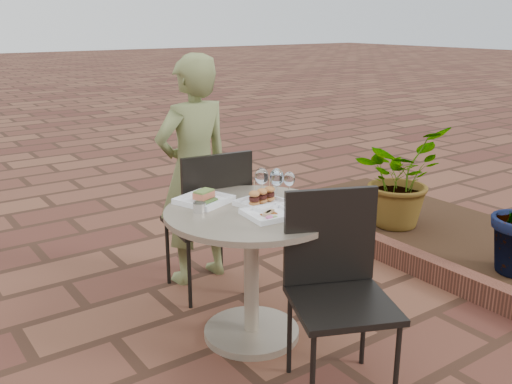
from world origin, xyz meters
TOP-DOWN VIEW (x-y plane):
  - ground at (0.00, 0.00)m, footprint 60.00×60.00m
  - cafe_table at (0.22, 0.00)m, footprint 0.90×0.90m
  - chair_far at (0.29, 0.54)m, footprint 0.49×0.49m
  - chair_near at (0.31, -0.55)m, footprint 0.58×0.58m
  - diner at (0.34, 0.82)m, footprint 0.56×0.39m
  - plate_salmon at (0.08, 0.25)m, footprint 0.32×0.32m
  - plate_sliders at (0.30, 0.03)m, footprint 0.26×0.26m
  - plate_tuna at (0.23, -0.13)m, footprint 0.24×0.24m
  - wine_glass_right at (0.41, 0.04)m, footprint 0.08×0.08m
  - wine_glass_mid at (0.37, 0.12)m, footprint 0.08×0.08m
  - wine_glass_far at (0.50, 0.04)m, footprint 0.06×0.06m
  - steel_ramekin at (-0.02, 0.12)m, footprint 0.07×0.07m
  - cutlery_set at (0.47, -0.13)m, footprint 0.13×0.20m
  - planter_curb at (1.60, 0.30)m, footprint 0.12×3.00m
  - mulch_bed at (2.30, 0.30)m, footprint 1.30×3.00m
  - potted_plant_a at (2.11, 0.66)m, footprint 0.85×0.77m

SIDE VIEW (x-z plane):
  - ground at x=0.00m, z-range 0.00..0.00m
  - mulch_bed at x=2.30m, z-range 0.00..0.06m
  - planter_curb at x=1.60m, z-range 0.00..0.15m
  - potted_plant_a at x=2.11m, z-range 0.06..0.86m
  - cafe_table at x=0.22m, z-range 0.12..0.85m
  - chair_far at x=0.29m, z-range 0.08..1.01m
  - chair_near at x=0.31m, z-range 0.08..1.01m
  - cutlery_set at x=0.47m, z-range 0.73..0.73m
  - diner at x=0.34m, z-range 0.00..1.48m
  - plate_tuna at x=0.23m, z-range 0.73..0.76m
  - plate_salmon at x=0.08m, z-range 0.72..0.78m
  - steel_ramekin at x=-0.02m, z-range 0.73..0.78m
  - plate_sliders at x=0.30m, z-range 0.69..0.83m
  - wine_glass_far at x=0.50m, z-range 0.76..0.91m
  - wine_glass_mid at x=0.37m, z-range 0.77..0.94m
  - wine_glass_right at x=0.41m, z-range 0.77..0.95m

